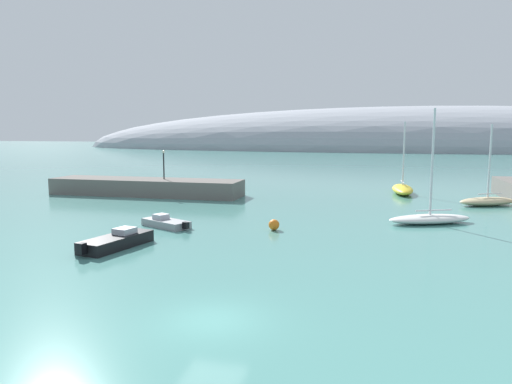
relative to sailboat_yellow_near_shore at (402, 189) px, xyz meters
name	(u,v)px	position (x,y,z in m)	size (l,w,h in m)	color
water	(212,320)	(-9.53, -42.94, -0.59)	(600.00, 600.00, 0.00)	teal
breakwater_rocks	(146,187)	(-29.89, -8.83, 0.37)	(23.27, 4.99, 1.94)	#66605B
distant_ridge	(417,149)	(14.09, 156.29, -0.59)	(312.49, 87.68, 36.55)	#999EA8
sailboat_yellow_near_shore	(402,189)	(0.00, 0.00, 0.00)	(2.70, 7.96, 8.74)	yellow
sailboat_white_mid_mooring	(430,218)	(1.20, -19.29, -0.11)	(7.48, 5.12, 9.45)	white
sailboat_sand_end_of_line	(487,200)	(8.01, -7.61, -0.08)	(6.69, 5.01, 8.30)	#C6B284
motorboat_grey_foreground	(166,223)	(-19.42, -25.92, -0.27)	(4.67, 3.37, 0.96)	gray
motorboat_black_alongside_breakwater	(117,241)	(-19.64, -33.00, -0.17)	(2.97, 5.91, 1.17)	black
mooring_buoy_orange	(274,225)	(-10.76, -25.07, -0.17)	(0.84, 0.84, 0.84)	orange
harbor_lamp_post	(164,161)	(-27.69, -8.45, 3.53)	(0.36, 0.36, 3.45)	black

